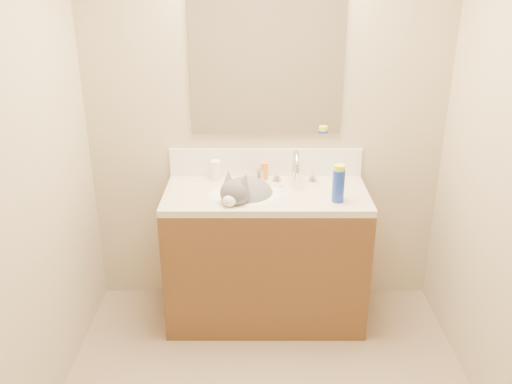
{
  "coord_description": "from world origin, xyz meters",
  "views": [
    {
      "loc": [
        -0.06,
        -1.96,
        2.09
      ],
      "look_at": [
        -0.06,
        0.92,
        0.88
      ],
      "focal_mm": 38.0,
      "sensor_mm": 36.0,
      "label": 1
    }
  ],
  "objects_px": {
    "faucet": "(296,170)",
    "basin": "(246,205)",
    "spray_can": "(338,186)",
    "cat": "(245,197)",
    "amber_bottle": "(264,171)",
    "vanity_cabinet": "(266,259)",
    "pill_bottle": "(216,170)",
    "silver_jar": "(260,175)"
  },
  "relations": [
    {
      "from": "vanity_cabinet",
      "to": "cat",
      "type": "distance_m",
      "value": 0.45
    },
    {
      "from": "basin",
      "to": "amber_bottle",
      "type": "xyz_separation_m",
      "value": [
        0.11,
        0.24,
        0.12
      ]
    },
    {
      "from": "vanity_cabinet",
      "to": "basin",
      "type": "bearing_deg",
      "value": -165.96
    },
    {
      "from": "pill_bottle",
      "to": "spray_can",
      "type": "distance_m",
      "value": 0.79
    },
    {
      "from": "basin",
      "to": "silver_jar",
      "type": "height_order",
      "value": "silver_jar"
    },
    {
      "from": "faucet",
      "to": "spray_can",
      "type": "relative_size",
      "value": 1.5
    },
    {
      "from": "pill_bottle",
      "to": "silver_jar",
      "type": "relative_size",
      "value": 1.85
    },
    {
      "from": "vanity_cabinet",
      "to": "pill_bottle",
      "type": "height_order",
      "value": "pill_bottle"
    },
    {
      "from": "faucet",
      "to": "spray_can",
      "type": "height_order",
      "value": "faucet"
    },
    {
      "from": "silver_jar",
      "to": "amber_bottle",
      "type": "bearing_deg",
      "value": 17.63
    },
    {
      "from": "faucet",
      "to": "spray_can",
      "type": "distance_m",
      "value": 0.35
    },
    {
      "from": "pill_bottle",
      "to": "silver_jar",
      "type": "distance_m",
      "value": 0.28
    },
    {
      "from": "vanity_cabinet",
      "to": "pill_bottle",
      "type": "xyz_separation_m",
      "value": [
        -0.31,
        0.21,
        0.51
      ]
    },
    {
      "from": "faucet",
      "to": "basin",
      "type": "bearing_deg",
      "value": -150.88
    },
    {
      "from": "basin",
      "to": "cat",
      "type": "relative_size",
      "value": 0.93
    },
    {
      "from": "faucet",
      "to": "silver_jar",
      "type": "xyz_separation_m",
      "value": [
        -0.22,
        0.06,
        -0.05
      ]
    },
    {
      "from": "vanity_cabinet",
      "to": "faucet",
      "type": "bearing_deg",
      "value": 37.29
    },
    {
      "from": "faucet",
      "to": "pill_bottle",
      "type": "height_order",
      "value": "faucet"
    },
    {
      "from": "basin",
      "to": "silver_jar",
      "type": "xyz_separation_m",
      "value": [
        0.08,
        0.23,
        0.1
      ]
    },
    {
      "from": "silver_jar",
      "to": "faucet",
      "type": "bearing_deg",
      "value": -15.72
    },
    {
      "from": "vanity_cabinet",
      "to": "basin",
      "type": "height_order",
      "value": "basin"
    },
    {
      "from": "faucet",
      "to": "pill_bottle",
      "type": "xyz_separation_m",
      "value": [
        -0.49,
        0.07,
        -0.03
      ]
    },
    {
      "from": "spray_can",
      "to": "vanity_cabinet",
      "type": "bearing_deg",
      "value": 161.21
    },
    {
      "from": "cat",
      "to": "pill_bottle",
      "type": "bearing_deg",
      "value": 152.35
    },
    {
      "from": "silver_jar",
      "to": "amber_bottle",
      "type": "relative_size",
      "value": 0.61
    },
    {
      "from": "vanity_cabinet",
      "to": "spray_can",
      "type": "bearing_deg",
      "value": -18.79
    },
    {
      "from": "amber_bottle",
      "to": "spray_can",
      "type": "xyz_separation_m",
      "value": [
        0.41,
        -0.34,
        0.04
      ]
    },
    {
      "from": "amber_bottle",
      "to": "basin",
      "type": "bearing_deg",
      "value": -115.39
    },
    {
      "from": "basin",
      "to": "spray_can",
      "type": "xyz_separation_m",
      "value": [
        0.52,
        -0.11,
        0.16
      ]
    },
    {
      "from": "pill_bottle",
      "to": "spray_can",
      "type": "height_order",
      "value": "spray_can"
    },
    {
      "from": "basin",
      "to": "spray_can",
      "type": "bearing_deg",
      "value": -11.54
    },
    {
      "from": "cat",
      "to": "amber_bottle",
      "type": "distance_m",
      "value": 0.27
    },
    {
      "from": "spray_can",
      "to": "cat",
      "type": "bearing_deg",
      "value": 168.64
    },
    {
      "from": "pill_bottle",
      "to": "silver_jar",
      "type": "bearing_deg",
      "value": -1.63
    },
    {
      "from": "vanity_cabinet",
      "to": "cat",
      "type": "relative_size",
      "value": 2.47
    },
    {
      "from": "amber_bottle",
      "to": "pill_bottle",
      "type": "bearing_deg",
      "value": -179.81
    },
    {
      "from": "vanity_cabinet",
      "to": "amber_bottle",
      "type": "relative_size",
      "value": 11.17
    },
    {
      "from": "basin",
      "to": "faucet",
      "type": "distance_m",
      "value": 0.38
    },
    {
      "from": "spray_can",
      "to": "basin",
      "type": "bearing_deg",
      "value": 168.46
    },
    {
      "from": "amber_bottle",
      "to": "spray_can",
      "type": "height_order",
      "value": "spray_can"
    },
    {
      "from": "basin",
      "to": "cat",
      "type": "xyz_separation_m",
      "value": [
        -0.0,
        -0.0,
        0.05
      ]
    },
    {
      "from": "pill_bottle",
      "to": "basin",
      "type": "bearing_deg",
      "value": -51.1
    }
  ]
}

